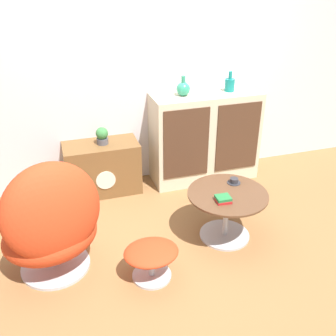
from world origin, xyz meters
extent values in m
plane|color=olive|center=(0.00, 0.00, 0.00)|extent=(12.00, 12.00, 0.00)
cube|color=silver|center=(0.00, 1.45, 1.30)|extent=(6.40, 0.06, 2.60)
cube|color=beige|center=(0.62, 1.22, 0.48)|extent=(1.13, 0.41, 0.95)
cube|color=#472D1E|center=(0.34, 1.00, 0.52)|extent=(0.47, 0.01, 0.72)
cube|color=#472D1E|center=(0.91, 1.00, 0.52)|extent=(0.47, 0.01, 0.72)
cube|color=brown|center=(-0.48, 1.24, 0.27)|extent=(0.74, 0.37, 0.53)
cylinder|color=beige|center=(-0.48, 1.05, 0.22)|extent=(0.19, 0.01, 0.19)
cylinder|color=#B7B7BC|center=(-1.03, 0.19, 0.01)|extent=(0.53, 0.53, 0.02)
cylinder|color=#B7B7BC|center=(-1.03, 0.19, 0.08)|extent=(0.06, 0.06, 0.12)
ellipsoid|color=red|center=(-1.03, 0.19, 0.31)|extent=(0.86, 0.79, 0.34)
ellipsoid|color=red|center=(-0.99, 0.07, 0.59)|extent=(0.81, 0.64, 0.76)
cylinder|color=#B7B7BC|center=(-0.34, -0.14, 0.01)|extent=(0.30, 0.30, 0.02)
cylinder|color=#B7B7BC|center=(-0.34, -0.14, 0.10)|extent=(0.04, 0.04, 0.17)
ellipsoid|color=red|center=(-0.34, -0.14, 0.23)|extent=(0.41, 0.35, 0.09)
cylinder|color=#B7B7BC|center=(0.40, 0.15, 0.01)|extent=(0.43, 0.43, 0.02)
cylinder|color=#B7B7BC|center=(0.40, 0.15, 0.22)|extent=(0.04, 0.04, 0.40)
cylinder|color=brown|center=(0.40, 0.15, 0.43)|extent=(0.67, 0.67, 0.02)
ellipsoid|color=#2D8E6B|center=(0.37, 1.22, 1.02)|extent=(0.13, 0.13, 0.13)
cylinder|color=#2D8E6B|center=(0.37, 1.22, 1.12)|extent=(0.04, 0.04, 0.07)
cylinder|color=#147A75|center=(0.87, 1.22, 1.02)|extent=(0.10, 0.10, 0.13)
cylinder|color=#147A75|center=(0.87, 1.22, 1.12)|extent=(0.04, 0.04, 0.08)
cylinder|color=#4C4C51|center=(-0.45, 1.24, 0.56)|extent=(0.11, 0.11, 0.06)
sphere|color=#387A3D|center=(-0.45, 1.24, 0.64)|extent=(0.12, 0.12, 0.12)
cylinder|color=#2D2D33|center=(0.52, 0.29, 0.44)|extent=(0.12, 0.12, 0.01)
cylinder|color=#2D2D33|center=(0.52, 0.29, 0.46)|extent=(0.07, 0.07, 0.05)
cube|color=red|center=(0.31, 0.05, 0.45)|extent=(0.12, 0.11, 0.02)
cube|color=#237038|center=(0.31, 0.05, 0.47)|extent=(0.12, 0.11, 0.02)
camera|label=1|loc=(-0.89, -2.34, 2.13)|focal=42.00mm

